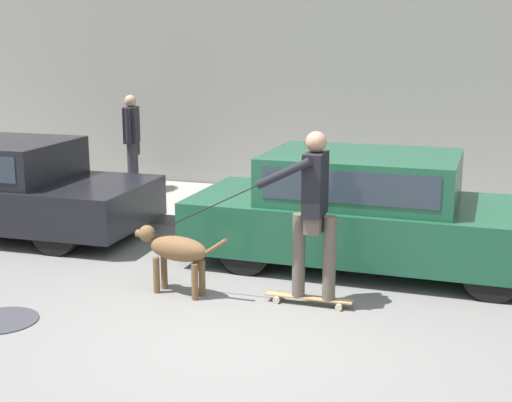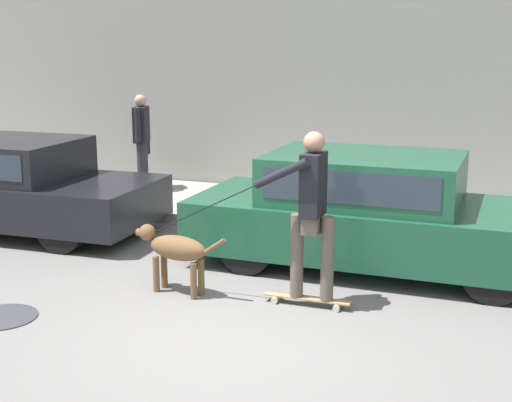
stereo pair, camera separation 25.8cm
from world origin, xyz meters
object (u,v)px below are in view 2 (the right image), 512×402
Objects in this scene: pedestrian_with_bag at (142,138)px; skateboarder at (312,208)px; parked_car_1 at (374,214)px; parked_car_0 at (11,186)px; dog at (175,250)px.

skateboarder is at bearing -60.11° from pedestrian_with_bag.
parked_car_1 is at bearing -102.84° from skateboarder.
pedestrian_with_bag is (-4.38, 2.48, 0.38)m from parked_car_1.
pedestrian_with_bag is at bearing 72.26° from parked_car_0.
parked_car_1 is 5.05m from pedestrian_with_bag.
dog is 4.85m from pedestrian_with_bag.
skateboarder is (-0.36, -1.49, 0.37)m from parked_car_1.
dog is (-1.81, -1.59, -0.17)m from parked_car_1.
parked_car_0 is at bearing -16.59° from dog.
pedestrian_with_bag is (-4.02, 3.97, 0.01)m from skateboarder.
dog is 1.55m from skateboarder.
parked_car_1 is at bearing -129.68° from dog.
skateboarder is (4.78, -1.49, 0.39)m from parked_car_0.
pedestrian_with_bag is at bearing -48.75° from dog.
pedestrian_with_bag is (-2.57, 4.07, 0.56)m from dog.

